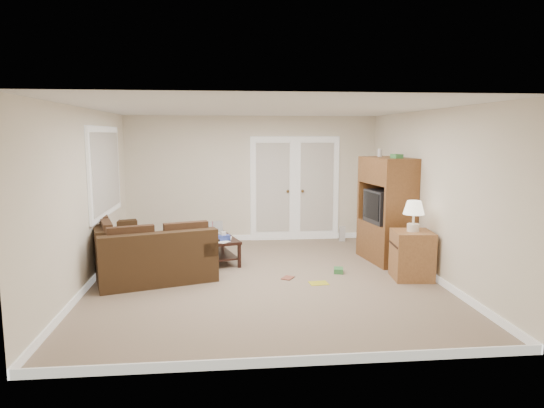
{
  "coord_description": "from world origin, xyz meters",
  "views": [
    {
      "loc": [
        -0.59,
        -6.94,
        2.14
      ],
      "look_at": [
        0.13,
        0.22,
        1.1
      ],
      "focal_mm": 32.0,
      "sensor_mm": 36.0,
      "label": 1
    }
  ],
  "objects": [
    {
      "name": "coffee_table",
      "position": [
        -0.7,
        1.11,
        0.23
      ],
      "size": [
        0.79,
        1.14,
        0.71
      ],
      "rotation": [
        0.0,
        0.0,
        0.28
      ],
      "color": "black",
      "rests_on": "floor"
    },
    {
      "name": "ceiling",
      "position": [
        0.0,
        0.0,
        2.5
      ],
      "size": [
        5.0,
        5.5,
        0.02
      ],
      "primitive_type": "cube",
      "color": "silver",
      "rests_on": "wall_back"
    },
    {
      "name": "baseboards",
      "position": [
        0.0,
        0.0,
        0.05
      ],
      "size": [
        5.0,
        5.5,
        0.1
      ],
      "primitive_type": null,
      "color": "white",
      "rests_on": "floor"
    },
    {
      "name": "wall_back",
      "position": [
        0.0,
        2.75,
        1.25
      ],
      "size": [
        5.0,
        0.02,
        2.5
      ],
      "primitive_type": "cube",
      "color": "white",
      "rests_on": "floor"
    },
    {
      "name": "space_heater",
      "position": [
        1.78,
        2.45,
        0.15
      ],
      "size": [
        0.13,
        0.12,
        0.3
      ],
      "primitive_type": "cube",
      "rotation": [
        0.0,
        0.0,
        -0.18
      ],
      "color": "silver",
      "rests_on": "floor"
    },
    {
      "name": "wall_left",
      "position": [
        -2.5,
        0.0,
        1.25
      ],
      "size": [
        0.02,
        5.5,
        2.5
      ],
      "primitive_type": "cube",
      "color": "white",
      "rests_on": "floor"
    },
    {
      "name": "window_left",
      "position": [
        -2.46,
        1.0,
        1.55
      ],
      "size": [
        0.05,
        1.92,
        1.42
      ],
      "color": "white",
      "rests_on": "wall_left"
    },
    {
      "name": "sectional_sofa",
      "position": [
        -1.99,
        0.59,
        0.31
      ],
      "size": [
        2.36,
        2.66,
        0.78
      ],
      "rotation": [
        0.0,
        0.0,
        0.3
      ],
      "color": "#3F2B18",
      "rests_on": "floor"
    },
    {
      "name": "floor",
      "position": [
        0.0,
        0.0,
        0.0
      ],
      "size": [
        5.5,
        5.5,
        0.0
      ],
      "primitive_type": "plane",
      "color": "gray",
      "rests_on": "ground"
    },
    {
      "name": "french_doors",
      "position": [
        0.85,
        2.71,
        1.04
      ],
      "size": [
        1.8,
        0.05,
        2.13
      ],
      "color": "white",
      "rests_on": "floor"
    },
    {
      "name": "wall_right",
      "position": [
        2.5,
        0.0,
        1.25
      ],
      "size": [
        0.02,
        5.5,
        2.5
      ],
      "primitive_type": "cube",
      "color": "white",
      "rests_on": "floor"
    },
    {
      "name": "floor_magazine",
      "position": [
        0.76,
        -0.27,
        0.0
      ],
      "size": [
        0.29,
        0.23,
        0.01
      ],
      "primitive_type": "cube",
      "rotation": [
        0.0,
        0.0,
        0.09
      ],
      "color": "gold",
      "rests_on": "floor"
    },
    {
      "name": "floor_greenbox",
      "position": [
        1.17,
        0.23,
        0.04
      ],
      "size": [
        0.18,
        0.22,
        0.08
      ],
      "primitive_type": "cube",
      "rotation": [
        0.0,
        0.0,
        -0.23
      ],
      "color": "#3B8242",
      "rests_on": "floor"
    },
    {
      "name": "tv_armoire",
      "position": [
        2.14,
        0.88,
        0.89
      ],
      "size": [
        0.75,
        1.17,
        1.89
      ],
      "rotation": [
        0.0,
        0.0,
        0.14
      ],
      "color": "brown",
      "rests_on": "floor"
    },
    {
      "name": "wall_front",
      "position": [
        0.0,
        -2.75,
        1.25
      ],
      "size": [
        5.0,
        0.02,
        2.5
      ],
      "primitive_type": "cube",
      "color": "white",
      "rests_on": "floor"
    },
    {
      "name": "floor_book",
      "position": [
        0.29,
        0.05,
        0.01
      ],
      "size": [
        0.23,
        0.25,
        0.02
      ],
      "primitive_type": "imported",
      "rotation": [
        0.0,
        0.0,
        -0.55
      ],
      "color": "brown",
      "rests_on": "floor"
    },
    {
      "name": "side_cabinet",
      "position": [
        2.18,
        -0.17,
        0.42
      ],
      "size": [
        0.61,
        0.61,
        1.18
      ],
      "rotation": [
        0.0,
        0.0,
        -0.1
      ],
      "color": "#9C6639",
      "rests_on": "floor"
    }
  ]
}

